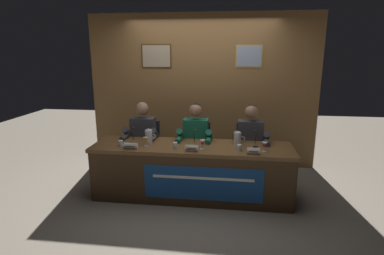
{
  "coord_description": "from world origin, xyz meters",
  "views": [
    {
      "loc": [
        0.51,
        -3.98,
        1.97
      ],
      "look_at": [
        0.0,
        0.0,
        0.98
      ],
      "focal_mm": 28.93,
      "sensor_mm": 36.0,
      "label": 1
    }
  ],
  "objects": [
    {
      "name": "wall_back_panelled",
      "position": [
        -0.0,
        1.36,
        1.3
      ],
      "size": [
        3.91,
        0.14,
        2.6
      ],
      "color": "brown",
      "rests_on": "ground_plane"
    },
    {
      "name": "ground_plane",
      "position": [
        0.0,
        0.0,
        0.0
      ],
      "size": [
        12.0,
        12.0,
        0.0
      ],
      "primitive_type": "plane",
      "color": "gray"
    },
    {
      "name": "chair_center",
      "position": [
        0.0,
        0.55,
        0.45
      ],
      "size": [
        0.44,
        0.44,
        0.91
      ],
      "color": "black",
      "rests_on": "ground_plane"
    },
    {
      "name": "water_cup_center",
      "position": [
        -0.2,
        -0.18,
        0.77
      ],
      "size": [
        0.06,
        0.06,
        0.08
      ],
      "color": "silver",
      "rests_on": "conference_table"
    },
    {
      "name": "panelist_right",
      "position": [
        0.8,
        0.35,
        0.72
      ],
      "size": [
        0.51,
        0.48,
        1.24
      ],
      "color": "black",
      "rests_on": "ground_plane"
    },
    {
      "name": "microphone_right",
      "position": [
        0.85,
        0.04,
        0.81
      ],
      "size": [
        0.06,
        0.17,
        0.22
      ],
      "color": "black",
      "rests_on": "conference_table"
    },
    {
      "name": "microphone_center",
      "position": [
        0.03,
        -0.03,
        0.81
      ],
      "size": [
        0.06,
        0.17,
        0.22
      ],
      "color": "black",
      "rests_on": "conference_table"
    },
    {
      "name": "water_cup_right",
      "position": [
        0.63,
        -0.16,
        0.77
      ],
      "size": [
        0.06,
        0.06,
        0.08
      ],
      "color": "silver",
      "rests_on": "conference_table"
    },
    {
      "name": "nameplate_center",
      "position": [
        0.03,
        -0.26,
        0.77
      ],
      "size": [
        0.17,
        0.06,
        0.08
      ],
      "color": "white",
      "rests_on": "conference_table"
    },
    {
      "name": "chair_right",
      "position": [
        0.8,
        0.55,
        0.45
      ],
      "size": [
        0.44,
        0.44,
        0.91
      ],
      "color": "black",
      "rests_on": "ground_plane"
    },
    {
      "name": "juice_glass_left",
      "position": [
        -0.61,
        -0.11,
        0.82
      ],
      "size": [
        0.06,
        0.06,
        0.12
      ],
      "color": "white",
      "rests_on": "conference_table"
    },
    {
      "name": "microphone_left",
      "position": [
        -0.84,
        -0.0,
        0.81
      ],
      "size": [
        0.06,
        0.17,
        0.22
      ],
      "color": "black",
      "rests_on": "conference_table"
    },
    {
      "name": "water_pitcher_right_side",
      "position": [
        0.61,
        0.06,
        0.83
      ],
      "size": [
        0.15,
        0.1,
        0.21
      ],
      "color": "silver",
      "rests_on": "conference_table"
    },
    {
      "name": "panelist_center",
      "position": [
        0.0,
        0.35,
        0.72
      ],
      "size": [
        0.51,
        0.48,
        1.24
      ],
      "color": "black",
      "rests_on": "ground_plane"
    },
    {
      "name": "panelist_left",
      "position": [
        -0.8,
        0.35,
        0.72
      ],
      "size": [
        0.51,
        0.48,
        1.24
      ],
      "color": "black",
      "rests_on": "ground_plane"
    },
    {
      "name": "juice_glass_right",
      "position": [
        0.94,
        -0.15,
        0.82
      ],
      "size": [
        0.06,
        0.06,
        0.12
      ],
      "color": "white",
      "rests_on": "conference_table"
    },
    {
      "name": "nameplate_right",
      "position": [
        0.8,
        -0.28,
        0.77
      ],
      "size": [
        0.16,
        0.06,
        0.08
      ],
      "color": "white",
      "rests_on": "conference_table"
    },
    {
      "name": "conference_table",
      "position": [
        0.0,
        -0.1,
        0.49
      ],
      "size": [
        2.71,
        0.73,
        0.73
      ],
      "color": "brown",
      "rests_on": "ground_plane"
    },
    {
      "name": "chair_left",
      "position": [
        -0.8,
        0.55,
        0.45
      ],
      "size": [
        0.44,
        0.44,
        0.91
      ],
      "color": "black",
      "rests_on": "ground_plane"
    },
    {
      "name": "water_pitcher_left_side",
      "position": [
        -0.61,
        0.03,
        0.83
      ],
      "size": [
        0.15,
        0.1,
        0.21
      ],
      "color": "silver",
      "rests_on": "conference_table"
    },
    {
      "name": "water_cup_left",
      "position": [
        -0.94,
        -0.17,
        0.77
      ],
      "size": [
        0.06,
        0.06,
        0.08
      ],
      "color": "silver",
      "rests_on": "conference_table"
    },
    {
      "name": "juice_glass_center",
      "position": [
        0.16,
        -0.14,
        0.82
      ],
      "size": [
        0.06,
        0.06,
        0.12
      ],
      "color": "white",
      "rests_on": "conference_table"
    },
    {
      "name": "nameplate_left",
      "position": [
        -0.78,
        -0.26,
        0.77
      ],
      "size": [
        0.19,
        0.06,
        0.08
      ],
      "color": "white",
      "rests_on": "conference_table"
    }
  ]
}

